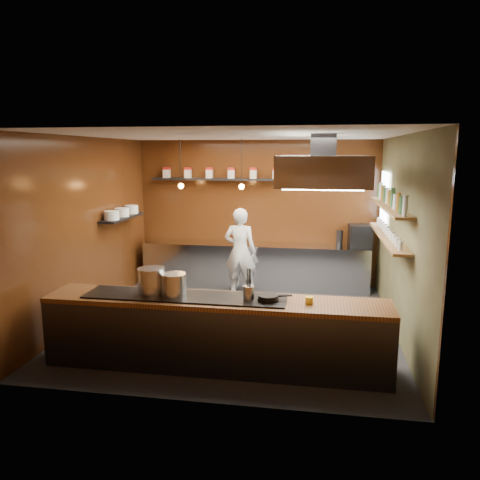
% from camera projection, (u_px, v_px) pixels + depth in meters
% --- Properties ---
extents(floor, '(5.00, 5.00, 0.00)m').
position_uv_depth(floor, '(237.00, 323.00, 7.64)').
color(floor, black).
rests_on(floor, ground).
extents(back_wall, '(5.00, 0.00, 5.00)m').
position_uv_depth(back_wall, '(257.00, 213.00, 9.79)').
color(back_wall, black).
rests_on(back_wall, ground).
extents(left_wall, '(0.00, 5.00, 5.00)m').
position_uv_depth(left_wall, '(89.00, 228.00, 7.77)').
color(left_wall, black).
rests_on(left_wall, ground).
extents(right_wall, '(0.00, 5.00, 5.00)m').
position_uv_depth(right_wall, '(402.00, 237.00, 6.97)').
color(right_wall, '#464127').
rests_on(right_wall, ground).
extents(ceiling, '(5.00, 5.00, 0.00)m').
position_uv_depth(ceiling, '(237.00, 135.00, 7.09)').
color(ceiling, silver).
rests_on(ceiling, back_wall).
extents(window_pane, '(0.00, 1.00, 1.00)m').
position_uv_depth(window_pane, '(384.00, 199.00, 8.55)').
color(window_pane, white).
rests_on(window_pane, right_wall).
extents(prep_counter, '(4.60, 0.65, 0.90)m').
position_uv_depth(prep_counter, '(255.00, 265.00, 9.66)').
color(prep_counter, silver).
rests_on(prep_counter, floor).
extents(pass_counter, '(4.40, 0.72, 0.94)m').
position_uv_depth(pass_counter, '(215.00, 332.00, 6.01)').
color(pass_counter, '#38383D').
rests_on(pass_counter, floor).
extents(tin_shelf, '(2.60, 0.26, 0.04)m').
position_uv_depth(tin_shelf, '(213.00, 179.00, 9.67)').
color(tin_shelf, black).
rests_on(tin_shelf, back_wall).
extents(plate_shelf, '(0.30, 1.40, 0.04)m').
position_uv_depth(plate_shelf, '(122.00, 218.00, 8.70)').
color(plate_shelf, black).
rests_on(plate_shelf, left_wall).
extents(bottle_shelf_upper, '(0.26, 2.80, 0.04)m').
position_uv_depth(bottle_shelf_upper, '(389.00, 207.00, 7.20)').
color(bottle_shelf_upper, brown).
rests_on(bottle_shelf_upper, right_wall).
extents(bottle_shelf_lower, '(0.26, 2.80, 0.04)m').
position_uv_depth(bottle_shelf_lower, '(388.00, 237.00, 7.29)').
color(bottle_shelf_lower, brown).
rests_on(bottle_shelf_lower, right_wall).
extents(extractor_hood, '(1.20, 2.00, 0.72)m').
position_uv_depth(extractor_hood, '(323.00, 170.00, 6.59)').
color(extractor_hood, '#38383D').
rests_on(extractor_hood, ceiling).
extents(pendant_left, '(0.10, 0.10, 0.95)m').
position_uv_depth(pendant_left, '(181.00, 183.00, 9.12)').
color(pendant_left, black).
rests_on(pendant_left, ceiling).
extents(pendant_right, '(0.10, 0.10, 0.95)m').
position_uv_depth(pendant_right, '(242.00, 184.00, 8.93)').
color(pendant_right, black).
rests_on(pendant_right, ceiling).
extents(storage_tins, '(2.43, 0.13, 0.22)m').
position_uv_depth(storage_tins, '(220.00, 173.00, 9.62)').
color(storage_tins, beige).
rests_on(storage_tins, tin_shelf).
extents(plate_stacks, '(0.26, 1.16, 0.16)m').
position_uv_depth(plate_stacks, '(122.00, 212.00, 8.69)').
color(plate_stacks, white).
rests_on(plate_stacks, plate_shelf).
extents(bottles, '(0.06, 2.66, 0.24)m').
position_uv_depth(bottles, '(390.00, 198.00, 7.18)').
color(bottles, silver).
rests_on(bottles, bottle_shelf_upper).
extents(wine_glasses, '(0.07, 2.37, 0.13)m').
position_uv_depth(wine_glasses, '(388.00, 231.00, 7.28)').
color(wine_glasses, silver).
rests_on(wine_glasses, bottle_shelf_lower).
extents(stockpot_large, '(0.39, 0.39, 0.34)m').
position_uv_depth(stockpot_large, '(151.00, 281.00, 6.05)').
color(stockpot_large, silver).
rests_on(stockpot_large, pass_counter).
extents(stockpot_small, '(0.37, 0.37, 0.29)m').
position_uv_depth(stockpot_small, '(174.00, 285.00, 5.94)').
color(stockpot_small, silver).
rests_on(stockpot_small, pass_counter).
extents(utensil_crock, '(0.17, 0.17, 0.18)m').
position_uv_depth(utensil_crock, '(249.00, 293.00, 5.78)').
color(utensil_crock, '#B2B5B9').
rests_on(utensil_crock, pass_counter).
extents(frying_pan, '(0.43, 0.27, 0.07)m').
position_uv_depth(frying_pan, '(268.00, 298.00, 5.78)').
color(frying_pan, black).
rests_on(frying_pan, pass_counter).
extents(butter_jar, '(0.13, 0.13, 0.09)m').
position_uv_depth(butter_jar, '(309.00, 300.00, 5.70)').
color(butter_jar, yellow).
rests_on(butter_jar, pass_counter).
extents(espresso_machine, '(0.47, 0.45, 0.44)m').
position_uv_depth(espresso_machine, '(360.00, 236.00, 9.28)').
color(espresso_machine, black).
rests_on(espresso_machine, prep_counter).
extents(chef, '(0.64, 0.44, 1.70)m').
position_uv_depth(chef, '(240.00, 251.00, 9.12)').
color(chef, white).
rests_on(chef, floor).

